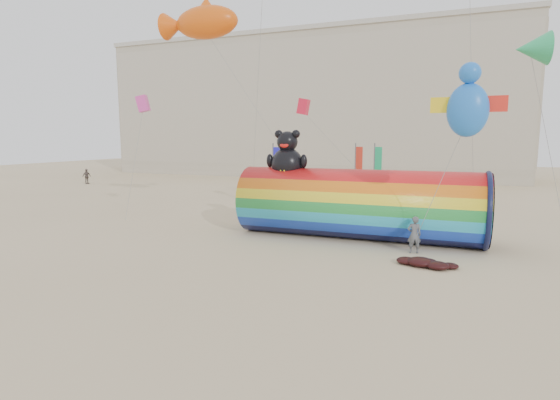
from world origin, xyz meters
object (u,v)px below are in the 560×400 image
(kite_handler, at_px, (414,235))
(fabric_bundle, at_px, (425,263))
(hotel_building, at_px, (309,107))
(windsock_assembly, at_px, (358,202))

(kite_handler, bearing_deg, fabric_bundle, 89.14)
(hotel_building, height_order, fabric_bundle, hotel_building)
(windsock_assembly, distance_m, fabric_bundle, 6.21)
(windsock_assembly, bearing_deg, fabric_bundle, -48.71)
(kite_handler, bearing_deg, windsock_assembly, -52.54)
(kite_handler, distance_m, fabric_bundle, 2.41)
(hotel_building, height_order, windsock_assembly, hotel_building)
(windsock_assembly, relative_size, kite_handler, 7.28)
(hotel_building, bearing_deg, kite_handler, -66.25)
(windsock_assembly, relative_size, fabric_bundle, 5.10)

